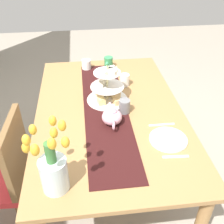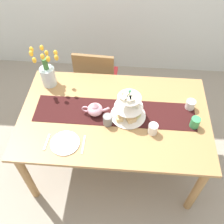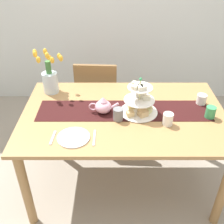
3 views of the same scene
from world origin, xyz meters
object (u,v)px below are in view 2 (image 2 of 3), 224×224
at_px(mug_grey, 108,120).
at_px(dining_table, 114,122).
at_px(knife_left, 83,144).
at_px(mug_white_text, 153,129).
at_px(teapot, 95,109).
at_px(fork_left, 47,142).
at_px(chair_left, 96,78).
at_px(dinner_plate_left, 65,143).
at_px(tiered_cake_stand, 129,109).
at_px(tulip_vase, 47,72).
at_px(mug_orange, 195,123).
at_px(cream_jug, 190,105).

bearing_deg(mug_grey, dining_table, 64.33).
relative_size(knife_left, mug_white_text, 1.79).
relative_size(teapot, fork_left, 1.59).
relative_size(chair_left, dinner_plate_left, 3.96).
distance_m(tiered_cake_stand, dinner_plate_left, 0.58).
height_order(tulip_vase, mug_orange, tulip_vase).
xyz_separation_m(dining_table, mug_grey, (-0.05, -0.10, 0.16)).
xyz_separation_m(dinner_plate_left, knife_left, (0.14, 0.00, -0.00)).
height_order(chair_left, mug_orange, chair_left).
relative_size(mug_grey, mug_white_text, 1.00).
distance_m(fork_left, mug_white_text, 0.84).
xyz_separation_m(cream_jug, dinner_plate_left, (-1.01, -0.45, -0.04)).
distance_m(fork_left, mug_orange, 1.20).
distance_m(tulip_vase, fork_left, 0.68).
relative_size(teapot, mug_orange, 2.51).
relative_size(dinner_plate_left, mug_orange, 2.42).
bearing_deg(tiered_cake_stand, cream_jug, 14.29).
distance_m(chair_left, fork_left, 1.12).
height_order(tiered_cake_stand, mug_orange, tiered_cake_stand).
height_order(fork_left, mug_grey, mug_grey).
height_order(dining_table, dinner_plate_left, dinner_plate_left).
bearing_deg(knife_left, mug_grey, 52.08).
distance_m(dining_table, knife_left, 0.40).
relative_size(dinner_plate_left, fork_left, 1.53).
relative_size(chair_left, mug_white_text, 9.58).
bearing_deg(dining_table, cream_jug, 11.41).
xyz_separation_m(dining_table, chair_left, (-0.25, 0.73, -0.17)).
height_order(cream_jug, mug_white_text, mug_white_text).
bearing_deg(chair_left, mug_white_text, -57.36).
xyz_separation_m(chair_left, dinner_plate_left, (-0.11, -1.05, 0.28)).
xyz_separation_m(dining_table, mug_orange, (0.66, -0.07, 0.15)).
bearing_deg(tiered_cake_stand, mug_grey, -150.01).
height_order(cream_jug, dinner_plate_left, cream_jug).
relative_size(cream_jug, mug_grey, 0.89).
relative_size(chair_left, knife_left, 5.35).
bearing_deg(knife_left, fork_left, 180.00).
relative_size(tiered_cake_stand, mug_grey, 3.20).
height_order(teapot, cream_jug, teapot).
relative_size(dining_table, fork_left, 10.78).
bearing_deg(chair_left, tulip_vase, -133.83).
xyz_separation_m(knife_left, mug_grey, (0.17, 0.22, 0.05)).
xyz_separation_m(tiered_cake_stand, dinner_plate_left, (-0.48, -0.31, -0.09)).
distance_m(tulip_vase, mug_grey, 0.74).
bearing_deg(teapot, knife_left, -99.48).
relative_size(chair_left, teapot, 3.82).
distance_m(teapot, mug_white_text, 0.51).
relative_size(chair_left, tulip_vase, 2.29).
xyz_separation_m(tulip_vase, dinner_plate_left, (0.27, -0.65, -0.13)).
bearing_deg(mug_white_text, teapot, 161.84).
bearing_deg(dinner_plate_left, cream_jug, 23.97).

